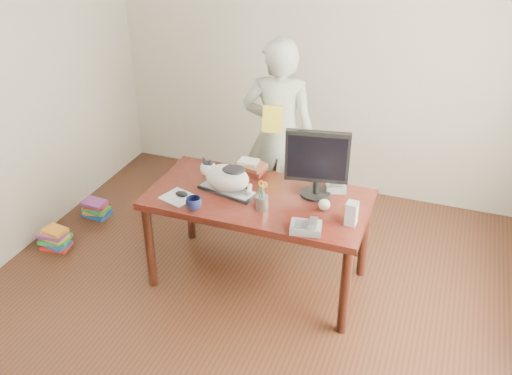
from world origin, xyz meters
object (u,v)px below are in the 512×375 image
at_px(coffee_mug, 194,203).
at_px(baseball, 324,205).
at_px(person, 279,135).
at_px(mouse, 182,194).
at_px(pen_cup, 262,201).
at_px(desk, 262,208).
at_px(calculator, 336,185).
at_px(book_pile_a, 55,239).
at_px(phone, 307,227).
at_px(keyboard, 228,190).
at_px(cat, 225,176).
at_px(monitor, 317,161).
at_px(speaker, 352,213).
at_px(book_pile_b, 96,209).
at_px(book_stack, 250,167).

distance_m(coffee_mug, baseball, 0.90).
relative_size(coffee_mug, person, 0.07).
bearing_deg(mouse, pen_cup, 22.55).
relative_size(desk, calculator, 7.18).
relative_size(desk, book_pile_a, 5.92).
bearing_deg(mouse, phone, 11.47).
xyz_separation_m(calculator, person, (-0.63, 0.57, 0.06)).
height_order(keyboard, coffee_mug, coffee_mug).
relative_size(keyboard, cat, 1.07).
xyz_separation_m(pen_cup, book_pile_a, (-1.83, -0.05, -0.72)).
distance_m(pen_cup, mouse, 0.60).
height_order(calculator, book_pile_a, calculator).
xyz_separation_m(monitor, mouse, (-0.90, -0.34, -0.26)).
xyz_separation_m(phone, speaker, (0.25, 0.18, 0.05)).
distance_m(monitor, phone, 0.53).
bearing_deg(book_pile_b, monitor, -5.53).
relative_size(monitor, book_stack, 1.99).
height_order(keyboard, calculator, calculator).
xyz_separation_m(pen_cup, book_pile_b, (-1.80, 0.50, -0.74)).
height_order(pen_cup, coffee_mug, pen_cup).
height_order(keyboard, speaker, speaker).
xyz_separation_m(keyboard, calculator, (0.73, 0.33, 0.01)).
relative_size(pen_cup, coffee_mug, 2.03).
distance_m(calculator, book_pile_a, 2.40).
bearing_deg(book_pile_b, desk, -8.97).
bearing_deg(mouse, monitor, 38.95).
bearing_deg(baseball, monitor, 123.54).
relative_size(mouse, book_stack, 0.44).
bearing_deg(speaker, coffee_mug, -167.79).
distance_m(mouse, person, 1.14).
bearing_deg(mouse, book_pile_b, 173.77).
bearing_deg(monitor, speaker, -50.92).
distance_m(keyboard, person, 0.90).
bearing_deg(cat, calculator, 36.78).
distance_m(monitor, pen_cup, 0.48).
xyz_separation_m(monitor, baseball, (0.11, -0.16, -0.25)).
distance_m(keyboard, cat, 0.11).
bearing_deg(pen_cup, desk, 109.69).
bearing_deg(coffee_mug, book_pile_a, 175.22).
xyz_separation_m(phone, book_pile_b, (-2.17, 0.66, -0.71)).
bearing_deg(book_pile_b, keyboard, -13.86).
bearing_deg(calculator, cat, -173.67).
height_order(cat, calculator, cat).
distance_m(desk, keyboard, 0.30).
bearing_deg(mouse, keyboard, 50.44).
bearing_deg(cat, baseball, 13.12).
height_order(cat, book_pile_b, cat).
xyz_separation_m(mouse, speaker, (1.22, 0.07, 0.06)).
bearing_deg(calculator, phone, -111.73).
distance_m(speaker, book_pile_b, 2.58).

